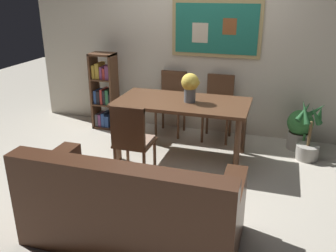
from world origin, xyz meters
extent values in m
plane|color=beige|center=(0.00, 0.00, 0.00)|extent=(12.00, 12.00, 0.00)
cube|color=beige|center=(0.00, 1.48, 1.30)|extent=(5.20, 0.10, 2.60)
cube|color=tan|center=(0.23, 1.41, 1.52)|extent=(1.25, 0.02, 0.77)
cube|color=#1E7260|center=(0.23, 1.40, 1.52)|extent=(1.15, 0.01, 0.67)
cube|color=beige|center=(0.01, 1.39, 1.46)|extent=(0.23, 0.00, 0.27)
cube|color=brown|center=(0.42, 1.39, 1.55)|extent=(0.19, 0.00, 0.22)
cube|color=brown|center=(0.03, 0.44, 0.72)|extent=(1.63, 0.83, 0.04)
cylinder|color=brown|center=(-0.71, 0.11, 0.35)|extent=(0.07, 0.07, 0.70)
cylinder|color=brown|center=(0.76, 0.11, 0.35)|extent=(0.07, 0.07, 0.70)
cylinder|color=brown|center=(-0.71, 0.77, 0.35)|extent=(0.07, 0.07, 0.70)
cylinder|color=brown|center=(0.76, 0.77, 0.35)|extent=(0.07, 0.07, 0.70)
cube|color=brown|center=(-0.34, 1.14, 0.44)|extent=(0.40, 0.40, 0.03)
cube|color=#997A66|center=(-0.34, 1.14, 0.47)|extent=(0.36, 0.36, 0.03)
cylinder|color=brown|center=(-0.17, 1.31, 0.21)|extent=(0.04, 0.04, 0.42)
cylinder|color=brown|center=(-0.51, 1.31, 0.21)|extent=(0.04, 0.04, 0.42)
cylinder|color=brown|center=(-0.17, 0.97, 0.21)|extent=(0.04, 0.04, 0.42)
cylinder|color=brown|center=(-0.51, 0.97, 0.21)|extent=(0.04, 0.04, 0.42)
cube|color=brown|center=(-0.34, 1.32, 0.68)|extent=(0.38, 0.04, 0.46)
cube|color=brown|center=(-0.34, 1.32, 0.88)|extent=(0.38, 0.05, 0.06)
cube|color=brown|center=(0.36, 1.12, 0.44)|extent=(0.40, 0.40, 0.03)
cube|color=#997A66|center=(0.36, 1.12, 0.47)|extent=(0.36, 0.36, 0.03)
cylinder|color=brown|center=(0.53, 1.29, 0.21)|extent=(0.04, 0.04, 0.42)
cylinder|color=brown|center=(0.19, 1.29, 0.21)|extent=(0.04, 0.04, 0.42)
cylinder|color=brown|center=(0.53, 0.95, 0.21)|extent=(0.04, 0.04, 0.42)
cylinder|color=brown|center=(0.19, 0.95, 0.21)|extent=(0.04, 0.04, 0.42)
cube|color=brown|center=(0.36, 1.30, 0.68)|extent=(0.38, 0.04, 0.46)
cube|color=brown|center=(0.36, 1.30, 0.88)|extent=(0.38, 0.05, 0.06)
cube|color=brown|center=(-0.32, -0.27, 0.44)|extent=(0.40, 0.40, 0.03)
cube|color=#997A66|center=(-0.32, -0.27, 0.47)|extent=(0.36, 0.36, 0.03)
cylinder|color=brown|center=(-0.49, -0.44, 0.21)|extent=(0.04, 0.04, 0.42)
cylinder|color=brown|center=(-0.15, -0.44, 0.21)|extent=(0.04, 0.04, 0.42)
cylinder|color=brown|center=(-0.49, -0.10, 0.21)|extent=(0.04, 0.04, 0.42)
cylinder|color=brown|center=(-0.15, -0.10, 0.21)|extent=(0.04, 0.04, 0.42)
cube|color=brown|center=(-0.32, -0.45, 0.68)|extent=(0.38, 0.04, 0.46)
cube|color=brown|center=(-0.32, -0.45, 0.88)|extent=(0.38, 0.05, 0.06)
cube|color=#472819|center=(0.07, -1.24, 0.20)|extent=(1.80, 0.84, 0.40)
cube|color=#472819|center=(0.07, -1.56, 0.62)|extent=(1.80, 0.20, 0.44)
cube|color=#472819|center=(-0.74, -1.24, 0.51)|extent=(0.18, 0.80, 0.22)
cube|color=#472819|center=(0.88, -1.24, 0.51)|extent=(0.18, 0.80, 0.22)
cube|color=#334C72|center=(-0.38, -1.42, 0.56)|extent=(0.32, 0.16, 0.33)
cube|color=#B78C33|center=(0.07, -1.42, 0.56)|extent=(0.32, 0.16, 0.33)
cube|color=brown|center=(-1.54, 1.10, 0.58)|extent=(0.03, 0.28, 1.15)
cube|color=brown|center=(-1.21, 1.10, 0.58)|extent=(0.03, 0.28, 1.15)
cube|color=brown|center=(-1.37, 1.10, 0.01)|extent=(0.36, 0.28, 0.03)
cube|color=brown|center=(-1.37, 1.10, 1.14)|extent=(0.36, 0.28, 0.03)
cube|color=brown|center=(-1.37, 1.10, 0.38)|extent=(0.30, 0.28, 0.02)
cube|color=brown|center=(-1.37, 1.10, 0.77)|extent=(0.30, 0.28, 0.02)
cube|color=#595960|center=(-1.49, 1.10, 0.13)|extent=(0.04, 0.22, 0.19)
cube|color=#7F3F72|center=(-1.44, 1.10, 0.13)|extent=(0.04, 0.22, 0.19)
cube|color=#2D4C8C|center=(-1.38, 1.10, 0.14)|extent=(0.05, 0.22, 0.21)
cube|color=#2D4C8C|center=(-1.32, 1.10, 0.12)|extent=(0.06, 0.22, 0.18)
cube|color=#2D4C8C|center=(-1.49, 1.10, 0.49)|extent=(0.04, 0.22, 0.20)
cube|color=black|center=(-1.44, 1.10, 0.49)|extent=(0.05, 0.22, 0.20)
cube|color=#B2332D|center=(-1.39, 1.10, 0.51)|extent=(0.04, 0.22, 0.23)
cube|color=black|center=(-1.34, 1.10, 0.50)|extent=(0.04, 0.22, 0.21)
cube|color=#337247|center=(-1.29, 1.10, 0.51)|extent=(0.05, 0.22, 0.23)
cube|color=black|center=(-1.24, 1.10, 0.48)|extent=(0.04, 0.22, 0.17)
cube|color=gold|center=(-1.49, 1.10, 0.88)|extent=(0.05, 0.22, 0.20)
cube|color=gold|center=(-1.42, 1.10, 0.90)|extent=(0.06, 0.22, 0.23)
cube|color=#7F3F72|center=(-1.36, 1.10, 0.87)|extent=(0.04, 0.22, 0.19)
cube|color=#B2332D|center=(-1.32, 1.10, 0.86)|extent=(0.04, 0.22, 0.17)
cube|color=#7F3F72|center=(-1.26, 1.10, 0.88)|extent=(0.06, 0.22, 0.20)
cylinder|color=#B2ADA3|center=(1.47, 1.14, 0.12)|extent=(0.29, 0.29, 0.23)
cylinder|color=#332319|center=(1.47, 1.14, 0.22)|extent=(0.26, 0.26, 0.02)
sphere|color=#387F3D|center=(1.47, 1.14, 0.37)|extent=(0.34, 0.34, 0.34)
cylinder|color=#387F3D|center=(1.53, 0.98, 0.14)|extent=(0.03, 0.03, 0.27)
cylinder|color=#387F3D|center=(1.61, 1.23, 0.12)|extent=(0.03, 0.03, 0.31)
cylinder|color=#B2ADA3|center=(1.58, 0.83, 0.09)|extent=(0.28, 0.28, 0.18)
cylinder|color=#332319|center=(1.58, 0.83, 0.17)|extent=(0.26, 0.26, 0.02)
cylinder|color=brown|center=(1.58, 0.83, 0.34)|extent=(0.04, 0.04, 0.32)
cone|color=#235B2D|center=(1.66, 0.83, 0.61)|extent=(0.08, 0.20, 0.26)
cone|color=#235B2D|center=(1.61, 0.96, 0.61)|extent=(0.28, 0.14, 0.26)
cone|color=#235B2D|center=(1.48, 0.91, 0.60)|extent=(0.23, 0.26, 0.25)
cone|color=#235B2D|center=(1.49, 0.79, 0.63)|extent=(0.17, 0.25, 0.30)
cone|color=#235B2D|center=(1.61, 0.77, 0.61)|extent=(0.21, 0.16, 0.25)
cylinder|color=slate|center=(0.12, 0.43, 0.83)|extent=(0.14, 0.14, 0.17)
sphere|color=#EACC4C|center=(0.12, 0.43, 0.99)|extent=(0.21, 0.21, 0.21)
sphere|color=pink|center=(0.08, 0.51, 1.00)|extent=(0.07, 0.07, 0.07)
sphere|color=#EACC4C|center=(0.17, 0.36, 0.99)|extent=(0.07, 0.07, 0.07)
sphere|color=#EACC4C|center=(0.20, 0.46, 0.98)|extent=(0.06, 0.06, 0.06)
camera|label=1|loc=(1.13, -3.68, 2.05)|focal=38.70mm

